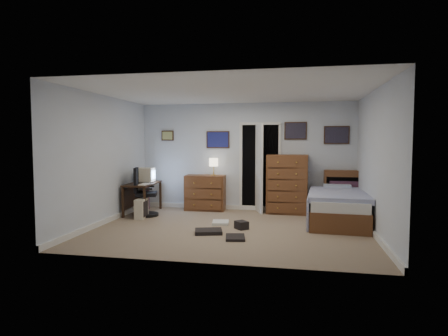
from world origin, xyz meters
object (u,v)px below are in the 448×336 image
at_px(office_chair, 144,197).
at_px(low_dresser, 205,193).
at_px(bed, 337,206).
at_px(computer_desk, 139,190).
at_px(tall_dresser, 287,184).

distance_m(office_chair, low_dresser, 1.48).
bearing_deg(bed, computer_desk, -178.89).
bearing_deg(tall_dresser, office_chair, -160.36).
distance_m(tall_dresser, bed, 1.33).
bearing_deg(tall_dresser, computer_desk, -166.55).
relative_size(low_dresser, bed, 0.43).
xyz_separation_m(computer_desk, tall_dresser, (3.27, 0.62, 0.13)).
distance_m(computer_desk, office_chair, 0.40).
relative_size(office_chair, tall_dresser, 0.80).
relative_size(low_dresser, tall_dresser, 0.70).
xyz_separation_m(office_chair, low_dresser, (1.14, 0.95, 0.01)).
bearing_deg(bed, office_chair, -174.74).
bearing_deg(computer_desk, office_chair, -55.71).
bearing_deg(office_chair, low_dresser, 23.32).
height_order(office_chair, tall_dresser, tall_dresser).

